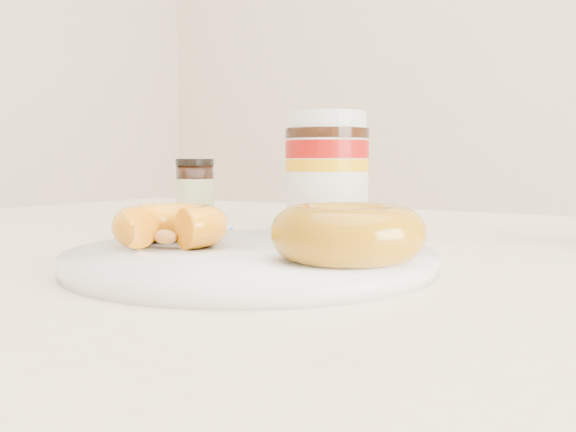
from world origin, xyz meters
The scene contains 7 objects.
dining_table centered at (0.00, 0.10, 0.67)m, with size 1.40×0.90×0.75m.
plate centered at (-0.01, -0.05, 0.76)m, with size 0.27×0.27×0.01m.
donut_bitten centered at (-0.07, -0.07, 0.78)m, with size 0.09×0.09×0.03m, color #F89F0E.
donut_whole centered at (0.08, -0.06, 0.78)m, with size 0.10×0.10×0.04m, color #9B650A.
nutella_jar centered at (-0.09, 0.21, 0.82)m, with size 0.10×0.10×0.13m.
dark_jar centered at (-0.30, 0.22, 0.79)m, with size 0.05×0.05×0.08m.
blue_rim_saucer centered at (-0.19, 0.06, 0.76)m, with size 0.12×0.12×0.01m.
Camera 1 is at (0.27, -0.43, 0.83)m, focal length 40.00 mm.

